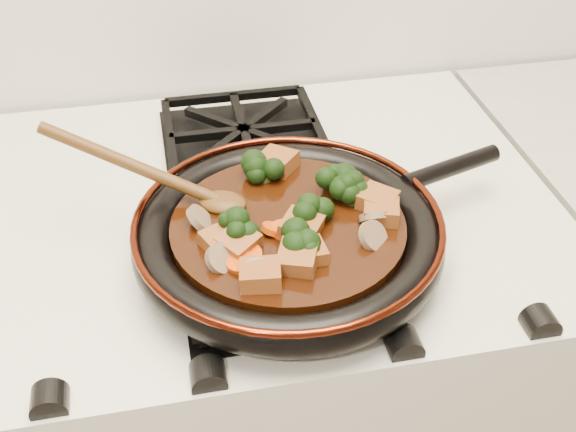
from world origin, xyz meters
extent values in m
cube|color=beige|center=(0.00, 1.69, 0.45)|extent=(0.76, 0.60, 0.90)
cylinder|color=black|center=(0.01, 1.56, 0.93)|extent=(0.32, 0.32, 0.01)
torus|color=black|center=(0.01, 1.56, 0.94)|extent=(0.35, 0.35, 0.04)
torus|color=#4C170A|center=(0.01, 1.56, 0.96)|extent=(0.35, 0.35, 0.01)
cylinder|color=black|center=(0.23, 1.63, 0.96)|extent=(0.14, 0.06, 0.02)
cylinder|color=black|center=(0.01, 1.56, 0.95)|extent=(0.26, 0.26, 0.02)
cube|color=brown|center=(0.12, 1.55, 0.97)|extent=(0.05, 0.05, 0.02)
cube|color=brown|center=(-0.05, 1.53, 0.97)|extent=(0.05, 0.05, 0.03)
cube|color=brown|center=(0.12, 1.57, 0.97)|extent=(0.06, 0.05, 0.02)
cube|color=brown|center=(-0.04, 1.48, 0.97)|extent=(0.05, 0.05, 0.03)
cube|color=brown|center=(-0.07, 1.54, 0.97)|extent=(0.05, 0.05, 0.02)
cube|color=brown|center=(0.02, 1.50, 0.97)|extent=(0.03, 0.04, 0.02)
cube|color=brown|center=(0.01, 1.49, 0.97)|extent=(0.05, 0.05, 0.03)
cube|color=brown|center=(0.02, 1.68, 0.97)|extent=(0.06, 0.06, 0.03)
cube|color=brown|center=(0.02, 1.54, 0.97)|extent=(0.06, 0.06, 0.03)
cylinder|color=#CA3D05|center=(-0.01, 1.55, 0.96)|extent=(0.03, 0.03, 0.02)
cylinder|color=#CA3D05|center=(0.00, 1.55, 0.96)|extent=(0.03, 0.03, 0.01)
cylinder|color=#CA3D05|center=(-0.05, 1.50, 0.96)|extent=(0.03, 0.03, 0.01)
cylinder|color=#CA3D05|center=(0.12, 1.57, 0.96)|extent=(0.03, 0.03, 0.01)
cylinder|color=#CA3D05|center=(-0.04, 1.51, 0.96)|extent=(0.03, 0.03, 0.01)
cylinder|color=brown|center=(0.11, 1.55, 0.97)|extent=(0.04, 0.03, 0.03)
cylinder|color=brown|center=(-0.08, 1.58, 0.97)|extent=(0.03, 0.04, 0.03)
cylinder|color=brown|center=(-0.07, 1.51, 0.97)|extent=(0.05, 0.05, 0.03)
cylinder|color=brown|center=(-0.04, 1.48, 0.97)|extent=(0.04, 0.04, 0.02)
cylinder|color=brown|center=(0.09, 1.51, 0.97)|extent=(0.05, 0.05, 0.03)
ellipsoid|color=#4B2D10|center=(-0.06, 1.61, 0.96)|extent=(0.07, 0.06, 0.02)
cylinder|color=#4B2D10|center=(-0.15, 1.65, 1.00)|extent=(0.02, 0.02, 0.22)
camera|label=1|loc=(-0.12, 0.95, 1.46)|focal=45.00mm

